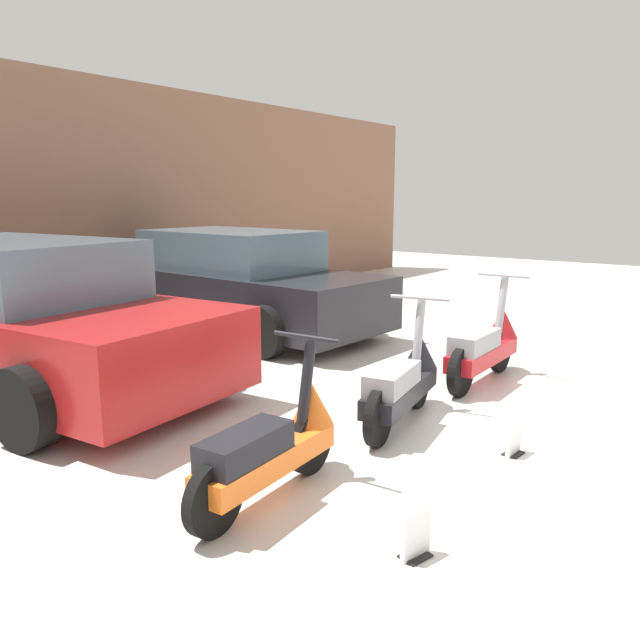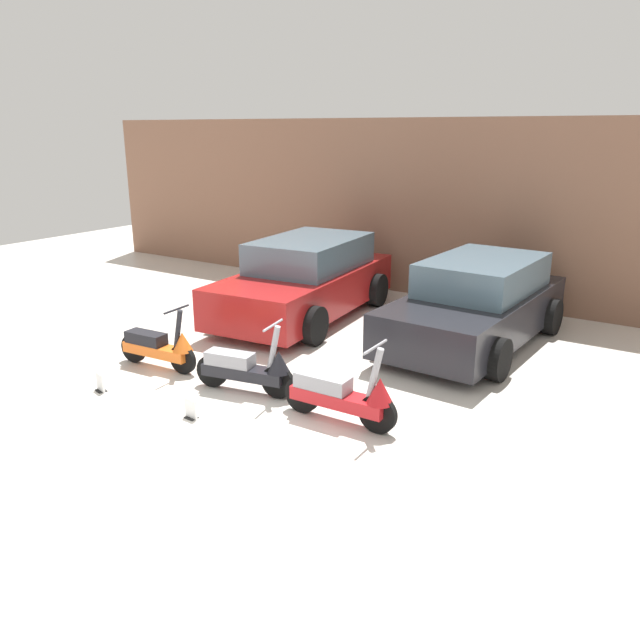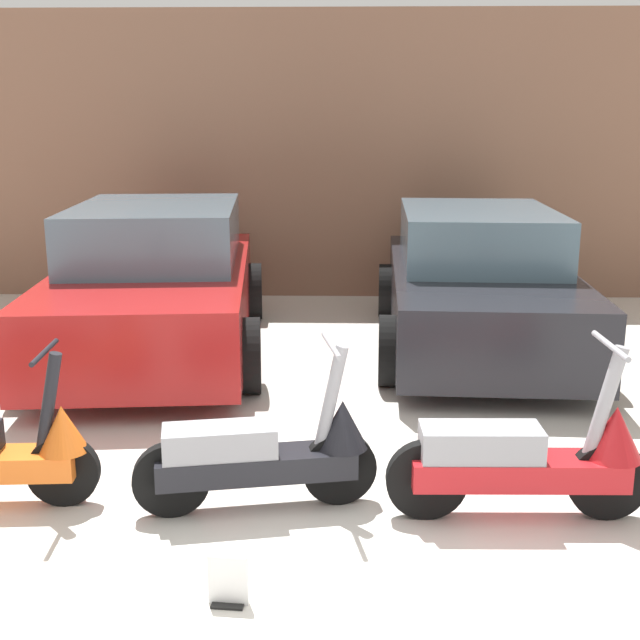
% 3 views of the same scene
% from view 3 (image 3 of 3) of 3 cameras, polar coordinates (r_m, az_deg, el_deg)
% --- Properties ---
extents(ground_plane, '(28.00, 28.00, 0.00)m').
position_cam_3_polar(ground_plane, '(4.23, 1.33, -19.10)').
color(ground_plane, silver).
extents(wall_back, '(19.60, 0.12, 3.68)m').
position_cam_3_polar(wall_back, '(10.68, 1.47, 11.50)').
color(wall_back, '#845B47').
rests_on(wall_back, ground_plane).
extents(scooter_front_right, '(1.47, 0.60, 1.03)m').
position_cam_3_polar(scooter_front_right, '(4.90, -3.78, -9.35)').
color(scooter_front_right, black).
rests_on(scooter_front_right, ground_plane).
extents(scooter_front_center, '(1.56, 0.56, 1.09)m').
position_cam_3_polar(scooter_front_center, '(4.93, 14.73, -9.43)').
color(scooter_front_center, black).
rests_on(scooter_front_center, ground_plane).
extents(car_rear_left, '(2.41, 4.50, 1.48)m').
position_cam_3_polar(car_rear_left, '(8.33, -11.52, 2.64)').
color(car_rear_left, maroon).
rests_on(car_rear_left, ground_plane).
extents(car_rear_center, '(2.18, 4.26, 1.42)m').
position_cam_3_polar(car_rear_center, '(8.47, 11.12, 2.65)').
color(car_rear_center, black).
rests_on(car_rear_center, ground_plane).
extents(placard_near_right_scooter, '(0.20, 0.13, 0.26)m').
position_cam_3_polar(placard_near_right_scooter, '(4.15, -6.54, -18.06)').
color(placard_near_right_scooter, black).
rests_on(placard_near_right_scooter, ground_plane).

